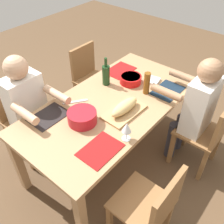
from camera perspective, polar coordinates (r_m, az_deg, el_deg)
The scene contains 21 objects.
ground_plane at distance 2.82m, azimuth 0.00°, elevation -9.79°, with size 8.00×8.00×0.00m, color brown.
dining_table at distance 2.35m, azimuth 0.00°, elevation 0.50°, with size 1.80×0.91×0.74m.
chair_far_left at distance 2.55m, azimuth 21.04°, elevation -4.21°, with size 0.40×0.40×0.85m.
diner_far_left at distance 2.45m, azimuth 18.38°, elevation 1.22°, with size 0.41×0.53×1.20m.
chair_far_right at distance 1.94m, azimuth 8.94°, elevation -20.48°, with size 0.40×0.40×0.85m.
chair_near_right at distance 2.72m, azimuth -19.69°, elevation -0.75°, with size 0.40×0.40×0.85m.
diner_near_right at distance 2.45m, azimuth -18.38°, elevation 1.22°, with size 0.41×0.53×1.20m.
chair_near_left at distance 3.18m, azimuth -5.15°, elevation 8.25°, with size 0.40×0.40×0.85m.
serving_bowl_fruit at distance 2.56m, azimuth 4.26°, elevation 7.54°, with size 0.22×0.22×0.08m.
serving_bowl_pasta at distance 2.08m, azimuth -6.82°, elevation -1.01°, with size 0.24×0.24×0.11m.
cutting_board at distance 2.19m, azimuth 2.80°, elevation 0.05°, with size 0.40×0.22×0.02m, color tan.
bread_loaf at distance 2.15m, azimuth 2.84°, elevation 1.17°, with size 0.32×0.11×0.09m, color tan.
wine_bottle at distance 2.50m, azimuth -1.38°, elevation 8.50°, with size 0.08×0.08×0.29m.
beer_bottle at distance 2.39m, azimuth 7.92°, elevation 6.50°, with size 0.06×0.06×0.22m, color brown.
wine_glass at distance 1.89m, azimuth 3.36°, elevation -3.68°, with size 0.08×0.08×0.17m.
placemat_far_left at distance 2.51m, azimuth 12.56°, elevation 4.80°, with size 0.32×0.23×0.01m, color #142333.
placemat_far_right at distance 1.89m, azimuth -2.70°, elevation -8.59°, with size 0.32×0.23×0.01m, color maroon.
placemat_near_right at distance 2.22m, azimuth -14.19°, elevation -0.94°, with size 0.32×0.23×0.01m, color black.
placemat_near_left at distance 2.77m, azimuth 1.84°, elevation 9.46°, with size 0.32×0.23×0.01m, color maroon.
carving_knife at distance 2.33m, azimuth -8.36°, elevation 2.33°, with size 0.23×0.02×0.01m, color silver.
napkin_stack at distance 2.62m, azimuth 9.10°, elevation 7.14°, with size 0.14×0.14×0.02m, color white.
Camera 1 is at (1.39, 1.16, 2.16)m, focal length 40.17 mm.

